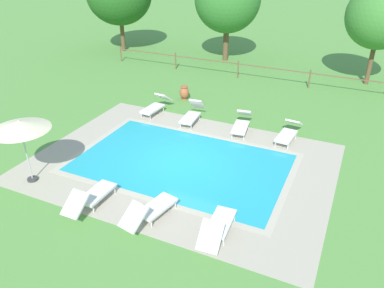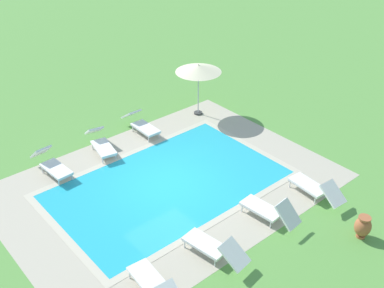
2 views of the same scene
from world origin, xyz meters
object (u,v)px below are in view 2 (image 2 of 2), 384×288
Objects in this scene: sun_lounger_north_mid at (52,164)px; sun_lounger_south_mid at (101,143)px; patio_umbrella_open_foreground at (198,69)px; terracotta_urn_near_fence at (363,226)px; sun_lounger_north_near_steps at (155,285)px; sun_lounger_north_far at (269,210)px; sun_lounger_south_near_corner at (315,188)px; sun_lounger_north_end at (213,247)px; sun_lounger_south_end at (141,124)px.

sun_lounger_north_mid is 0.96× the size of sun_lounger_south_mid.
patio_umbrella_open_foreground is 3.10× the size of terracotta_urn_near_fence.
sun_lounger_north_near_steps is at bearing -20.66° from terracotta_urn_near_fence.
sun_lounger_south_near_corner is at bearing 174.17° from sun_lounger_north_far.
sun_lounger_south_mid is at bearing -70.01° from terracotta_urn_near_fence.
sun_lounger_north_mid is at bearing 4.00° from sun_lounger_south_mid.
sun_lounger_north_mid reaches higher than terracotta_urn_near_fence.
sun_lounger_north_near_steps is at bearing 0.79° from sun_lounger_north_far.
sun_lounger_north_far reaches higher than sun_lounger_north_end.
sun_lounger_south_end is 3.31m from patio_umbrella_open_foreground.
terracotta_urn_near_fence is (-5.89, 2.22, 0.04)m from sun_lounger_north_near_steps.
sun_lounger_north_far is 2.64× the size of terracotta_urn_near_fence.
sun_lounger_south_near_corner is at bearing 81.85° from patio_umbrella_open_foreground.
terracotta_urn_near_fence is (-3.30, 9.08, 0.03)m from sun_lounger_south_mid.
terracotta_urn_near_fence is (-5.38, 8.93, 0.02)m from sun_lounger_north_mid.
sun_lounger_south_mid is 2.02m from sun_lounger_south_end.
patio_umbrella_open_foreground is (-0.99, -6.92, 1.72)m from sun_lounger_south_near_corner.
sun_lounger_north_mid is 10.43m from terracotta_urn_near_fence.
sun_lounger_south_end is at bearing -82.07° from terracotta_urn_near_fence.
sun_lounger_north_near_steps is at bearing 85.67° from sun_lounger_north_mid.
sun_lounger_north_far is 2.04m from sun_lounger_south_near_corner.
sun_lounger_north_near_steps is 6.73m from sun_lounger_north_mid.
sun_lounger_north_end is 6.87m from sun_lounger_south_mid.
sun_lounger_north_mid reaches higher than sun_lounger_south_mid.
sun_lounger_south_end is at bearing -75.87° from sun_lounger_south_near_corner.
sun_lounger_south_mid is 5.11m from patio_umbrella_open_foreground.
sun_lounger_north_end is at bearing 1.29° from sun_lounger_north_far.
patio_umbrella_open_foreground is (-6.89, -0.06, 1.72)m from sun_lounger_north_mid.
patio_umbrella_open_foreground is at bearing -128.44° from sun_lounger_north_end.
sun_lounger_north_mid is 0.98× the size of sun_lounger_south_near_corner.
sun_lounger_south_end is at bearing -123.04° from sun_lounger_north_near_steps.
sun_lounger_south_mid reaches higher than sun_lounger_south_end.
sun_lounger_north_end is 2.80× the size of terracotta_urn_near_fence.
terracotta_urn_near_fence is at bearing 159.34° from sun_lounger_north_near_steps.
sun_lounger_north_far reaches higher than sun_lounger_south_near_corner.
sun_lounger_south_near_corner is 1.01× the size of sun_lounger_south_end.
sun_lounger_south_end is 2.71× the size of terracotta_urn_near_fence.
sun_lounger_north_mid is 9.05m from sun_lounger_south_near_corner.
sun_lounger_north_mid is at bearing -77.20° from sun_lounger_north_end.
sun_lounger_north_end is at bearing 102.80° from sun_lounger_north_mid.
patio_umbrella_open_foreground is (-4.81, 0.09, 1.72)m from sun_lounger_south_mid.
sun_lounger_south_mid is 2.80× the size of terracotta_urn_near_fence.
sun_lounger_north_mid is at bearing 4.91° from sun_lounger_south_end.
terracotta_urn_near_fence is (-1.29, 9.28, 0.03)m from sun_lounger_south_end.
sun_lounger_south_end reaches higher than sun_lounger_north_end.
sun_lounger_north_far reaches higher than sun_lounger_south_mid.
sun_lounger_north_far is 0.97× the size of sun_lounger_south_end.
sun_lounger_south_end is at bearing -91.72° from sun_lounger_north_far.
sun_lounger_north_near_steps is 6.41m from sun_lounger_south_near_corner.
patio_umbrella_open_foreground is at bearing -99.55° from terracotta_urn_near_fence.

